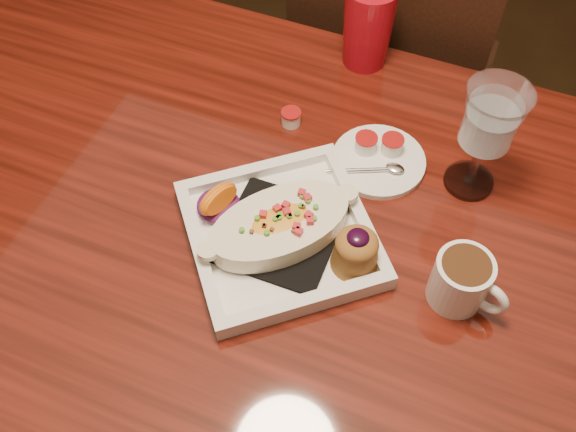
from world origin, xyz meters
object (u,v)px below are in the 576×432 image
at_px(table, 284,264).
at_px(goblet, 490,123).
at_px(red_tumbler, 368,26).
at_px(coffee_mug, 463,280).
at_px(plate, 287,231).
at_px(chair_far, 389,80).
at_px(saucer, 377,158).

relative_size(table, goblet, 7.81).
bearing_deg(red_tumbler, coffee_mug, -56.57).
height_order(table, goblet, goblet).
xyz_separation_m(plate, goblet, (0.22, 0.21, 0.11)).
distance_m(coffee_mug, goblet, 0.22).
distance_m(chair_far, saucer, 0.52).
bearing_deg(red_tumbler, chair_far, 87.85).
xyz_separation_m(coffee_mug, saucer, (-0.17, 0.19, -0.03)).
bearing_deg(coffee_mug, goblet, 114.02).
relative_size(table, plate, 4.17).
distance_m(plate, saucer, 0.21).
relative_size(plate, coffee_mug, 3.32).
xyz_separation_m(table, plate, (0.01, -0.02, 0.12)).
xyz_separation_m(coffee_mug, red_tumbler, (-0.27, 0.41, 0.03)).
xyz_separation_m(table, coffee_mug, (0.26, -0.01, 0.14)).
bearing_deg(plate, chair_far, 50.76).
relative_size(chair_far, saucer, 6.25).
xyz_separation_m(table, red_tumbler, (-0.01, 0.40, 0.17)).
bearing_deg(table, plate, -51.48).
height_order(coffee_mug, goblet, goblet).
bearing_deg(plate, red_tumbler, 52.56).
height_order(chair_far, coffee_mug, chair_far).
relative_size(saucer, red_tumbler, 0.98).
bearing_deg(goblet, red_tumbler, 139.31).
height_order(goblet, saucer, goblet).
distance_m(goblet, saucer, 0.19).
bearing_deg(saucer, table, -116.01).
height_order(table, saucer, saucer).
bearing_deg(chair_far, goblet, 117.97).
relative_size(goblet, red_tumbler, 1.27).
bearing_deg(red_tumbler, goblet, -40.69).
bearing_deg(chair_far, plate, 91.12).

